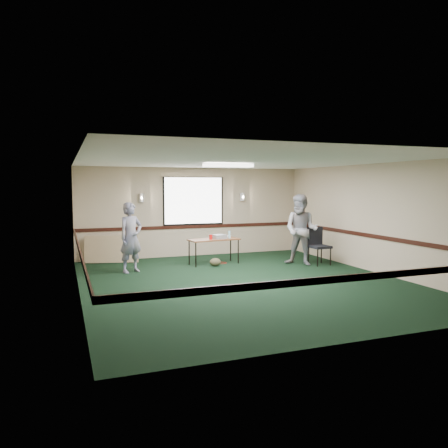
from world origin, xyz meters
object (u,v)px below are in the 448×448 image
object	(u,v)px
conference_chair	(318,243)
person_left	(131,237)
projector	(220,237)
person_right	(301,230)
folding_table	(214,241)

from	to	relation	value
conference_chair	person_left	size ratio (longest dim) A/B	0.58
projector	person_right	world-z (taller)	person_right
conference_chair	person_left	xyz separation A→B (m)	(-4.97, 0.64, 0.28)
folding_table	person_right	world-z (taller)	person_right
folding_table	person_left	distance (m)	2.34
person_right	person_left	bearing A→B (deg)	-140.55
folding_table	projector	world-z (taller)	projector
conference_chair	person_left	distance (m)	5.02
projector	person_left	distance (m)	2.49
projector	conference_chair	xyz separation A→B (m)	(2.50, -0.99, -0.16)
projector	conference_chair	world-z (taller)	conference_chair
person_left	person_right	distance (m)	4.53
person_left	projector	bearing A→B (deg)	-18.75
projector	person_left	xyz separation A→B (m)	(-2.47, -0.36, 0.12)
folding_table	person_left	size ratio (longest dim) A/B	0.84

